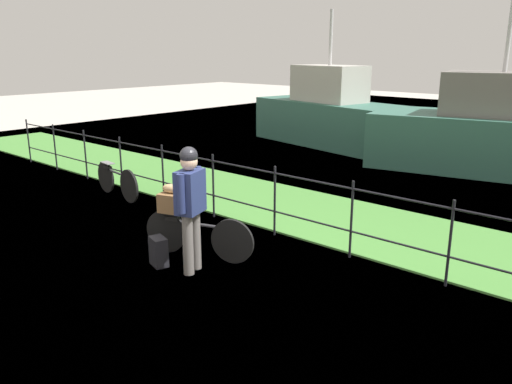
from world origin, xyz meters
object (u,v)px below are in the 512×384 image
moored_boat_near (328,115)px  moored_boat_far (496,135)px  wooden_crate (172,202)px  bicycle_main (197,235)px  terrier_dog (173,188)px  backpack_on_paving (159,251)px  bicycle_parked (117,180)px  cyclist_person (190,199)px

moored_boat_near → moored_boat_far: 5.12m
wooden_crate → moored_boat_near: moored_boat_near is taller
bicycle_main → terrier_dog: 0.74m
backpack_on_paving → bicycle_parked: size_ratio=0.24×
cyclist_person → moored_boat_far: moored_boat_far is taller
terrier_dog → bicycle_parked: terrier_dog is taller
wooden_crate → terrier_dog: bearing=19.1°
wooden_crate → cyclist_person: size_ratio=0.19×
terrier_dog → moored_boat_near: size_ratio=0.06×
terrier_dog → moored_boat_far: bearing=78.4°
terrier_dog → backpack_on_paving: 0.90m
backpack_on_paving → moored_boat_near: bearing=-52.7°
wooden_crate → backpack_on_paving: 0.73m
cyclist_person → backpack_on_paving: cyclist_person is taller
backpack_on_paving → bicycle_parked: bearing=-8.6°
cyclist_person → backpack_on_paving: 0.96m
terrier_dog → moored_boat_near: (-3.36, 8.93, -0.08)m
bicycle_main → terrier_dog: size_ratio=4.97×
wooden_crate → bicycle_main: bearing=19.1°
terrier_dog → cyclist_person: cyclist_person is taller
bicycle_main → wooden_crate: bearing=-160.9°
bicycle_main → cyclist_person: size_ratio=0.96×
wooden_crate → terrier_dog: terrier_dog is taller
bicycle_main → bicycle_parked: bearing=163.7°
cyclist_person → wooden_crate: bearing=160.3°
backpack_on_paving → terrier_dog: bearing=-52.5°
bicycle_main → bicycle_parked: 3.64m
bicycle_main → wooden_crate: 0.58m
bicycle_main → terrier_dog: (-0.34, -0.12, 0.64)m
moored_boat_near → moored_boat_far: bearing=-5.1°
bicycle_main → cyclist_person: cyclist_person is taller
bicycle_parked → cyclist_person: bearing=-20.1°
cyclist_person → bicycle_parked: bearing=159.9°
cyclist_person → bicycle_parked: cyclist_person is taller
wooden_crate → bicycle_parked: 3.36m
moored_boat_far → wooden_crate: bearing=-101.7°
backpack_on_paving → moored_boat_near: size_ratio=0.08×
moored_boat_near → bicycle_main: bearing=-67.2°
cyclist_person → moored_boat_far: 8.79m
wooden_crate → moored_boat_far: bearing=78.3°
bicycle_parked → moored_boat_near: (-0.21, 7.79, 0.56)m
bicycle_main → moored_boat_near: size_ratio=0.30×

